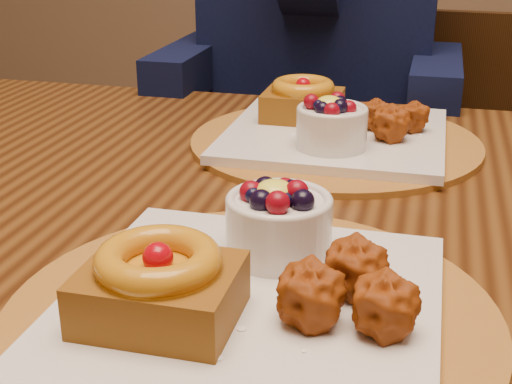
% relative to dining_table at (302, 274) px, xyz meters
% --- Properties ---
extents(dining_table, '(1.60, 0.90, 0.76)m').
position_rel_dining_table_xyz_m(dining_table, '(0.00, 0.00, 0.00)').
color(dining_table, '#321809').
rests_on(dining_table, ground).
extents(place_setting_near, '(0.38, 0.38, 0.09)m').
position_rel_dining_table_xyz_m(place_setting_near, '(-0.00, -0.22, 0.10)').
color(place_setting_near, brown).
rests_on(place_setting_near, dining_table).
extents(place_setting_far, '(0.38, 0.38, 0.08)m').
position_rel_dining_table_xyz_m(place_setting_far, '(-0.00, 0.22, 0.10)').
color(place_setting_far, brown).
rests_on(place_setting_far, dining_table).
extents(chair_far, '(0.44, 0.44, 0.86)m').
position_rel_dining_table_xyz_m(chair_far, '(0.07, 0.65, -0.20)').
color(chair_far, black).
rests_on(chair_far, ground).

